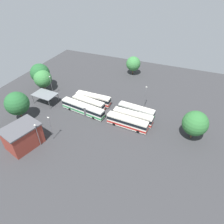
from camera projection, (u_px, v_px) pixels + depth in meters
ground_plane at (109, 114)px, 67.63m from camera, size 97.80×97.80×0.00m
bus_row0_slot0 at (136, 111)px, 65.82m from camera, size 12.46×3.49×3.63m
bus_row0_slot1 at (133, 117)px, 63.25m from camera, size 13.05×2.93×3.63m
bus_row0_slot2 at (127, 122)px, 61.12m from camera, size 13.18×3.19×3.63m
bus_row1_slot0 at (93, 99)px, 71.84m from camera, size 13.11×2.54×3.63m
bus_row1_slot1 at (88, 103)px, 69.41m from camera, size 12.37×3.86×3.63m
bus_row1_slot2 at (83, 108)px, 67.00m from camera, size 16.39×4.50×3.63m
depot_building at (23, 136)px, 54.11m from camera, size 9.12×10.77×6.61m
maintenance_shelter at (45, 94)px, 71.11m from camera, size 8.67×6.11×3.74m
lamp_post_far_corner at (145, 96)px, 68.74m from camera, size 0.56×0.28×8.03m
lamp_post_by_building at (38, 134)px, 53.51m from camera, size 0.56×0.28×7.51m
lamp_post_near_entrance at (51, 127)px, 55.39m from camera, size 0.56×0.28×8.03m
lamp_post_mid_lot at (51, 85)px, 75.03m from camera, size 0.56×0.28×7.98m
tree_north_edge at (133, 64)px, 89.35m from camera, size 6.46×6.46×8.31m
tree_west_edge at (195, 123)px, 55.24m from camera, size 7.19×7.19×9.03m
tree_northeast at (40, 73)px, 78.31m from camera, size 7.51×7.51×10.28m
tree_east_edge at (17, 104)px, 61.77m from camera, size 7.45×7.45×9.93m
tree_northwest at (43, 79)px, 76.93m from camera, size 6.84×6.84×8.86m
puddle_between_rows at (138, 109)px, 70.08m from camera, size 4.22×4.22×0.01m
puddle_near_shelter at (124, 109)px, 69.95m from camera, size 1.50×1.50×0.01m
puddle_back_corner at (101, 101)px, 74.01m from camera, size 3.24×3.24×0.01m
puddle_front_lane at (134, 111)px, 69.06m from camera, size 4.05×4.05×0.01m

